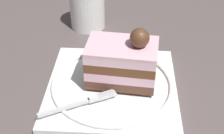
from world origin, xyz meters
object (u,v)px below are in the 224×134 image
(dessert_plate, at_px, (112,86))
(cake_slice, at_px, (123,61))
(fork, at_px, (80,103))
(drink_glass_near, at_px, (87,11))

(dessert_plate, relative_size, cake_slice, 1.96)
(fork, bearing_deg, drink_glass_near, 172.95)
(fork, xyz_separation_m, drink_glass_near, (-0.26, 0.03, 0.02))
(dessert_plate, relative_size, drink_glass_near, 3.00)
(fork, distance_m, drink_glass_near, 0.27)
(dessert_plate, height_order, cake_slice, cake_slice)
(fork, height_order, drink_glass_near, drink_glass_near)
(cake_slice, height_order, fork, cake_slice)
(cake_slice, bearing_deg, fork, -54.84)
(dessert_plate, height_order, fork, fork)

